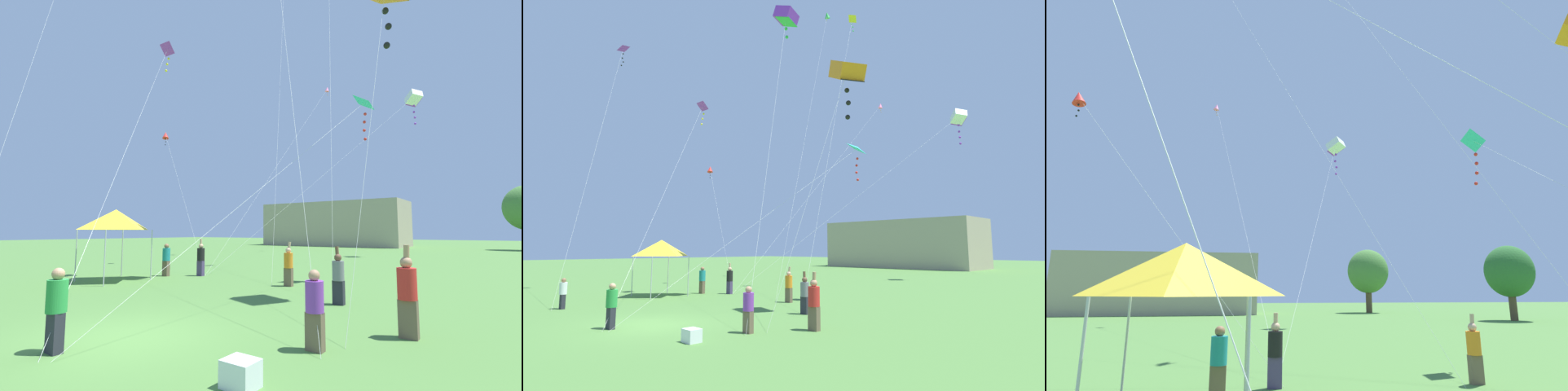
% 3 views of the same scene
% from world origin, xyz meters
% --- Properties ---
extents(distant_building, '(23.32, 9.24, 7.29)m').
position_xyz_m(distant_building, '(-17.33, 51.59, 3.64)').
color(distant_building, tan).
rests_on(distant_building, ground).
extents(tree_near_right, '(5.52, 4.97, 8.33)m').
position_xyz_m(tree_near_right, '(9.31, 50.94, 5.38)').
color(tree_near_right, brown).
rests_on(tree_near_right, ground).
extents(tree_far_left, '(4.95, 4.45, 7.46)m').
position_xyz_m(tree_far_left, '(-28.06, 52.56, 4.82)').
color(tree_far_left, brown).
rests_on(tree_far_left, ground).
extents(tree_far_centre, '(4.67, 4.20, 7.04)m').
position_xyz_m(tree_far_centre, '(17.95, 33.25, 4.55)').
color(tree_far_centre, brown).
rests_on(tree_far_centre, ground).
extents(festival_tent, '(2.71, 2.71, 3.42)m').
position_xyz_m(festival_tent, '(-8.55, 4.95, 2.92)').
color(festival_tent, '#B7B7BC').
rests_on(festival_tent, ground).
extents(person_orange_shirt, '(0.39, 0.39, 1.91)m').
position_xyz_m(person_orange_shirt, '(-0.84, 8.37, 0.92)').
color(person_orange_shirt, brown).
rests_on(person_orange_shirt, ground).
extents(person_black_shirt, '(0.40, 0.40, 1.96)m').
position_xyz_m(person_black_shirt, '(-6.51, 8.74, 0.95)').
color(person_black_shirt, '#473860').
rests_on(person_black_shirt, ground).
extents(person_teal_shirt, '(0.40, 0.40, 1.71)m').
position_xyz_m(person_teal_shirt, '(-7.96, 7.62, 0.92)').
color(person_teal_shirt, brown).
rests_on(person_teal_shirt, ground).
extents(kite_cyan_delta_0, '(2.11, 13.71, 8.99)m').
position_xyz_m(kite_cyan_delta_0, '(1.73, 11.34, 8.46)').
color(kite_cyan_delta_0, silver).
rests_on(kite_cyan_delta_0, ground).
extents(kite_white_box_6, '(7.66, 22.20, 16.06)m').
position_xyz_m(kite_white_box_6, '(0.34, 30.40, 15.27)').
color(kite_white_box_6, silver).
rests_on(kite_white_box_6, ground).
extents(kite_pink_diamond_7, '(4.66, 26.22, 20.69)m').
position_xyz_m(kite_pink_diamond_7, '(-10.57, 34.55, 20.22)').
color(kite_pink_diamond_7, silver).
rests_on(kite_pink_diamond_7, ground).
extents(kite_red_diamond_8, '(7.86, 3.55, 9.99)m').
position_xyz_m(kite_red_diamond_8, '(-13.77, 12.07, 9.62)').
color(kite_red_diamond_8, silver).
rests_on(kite_red_diamond_8, ground).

